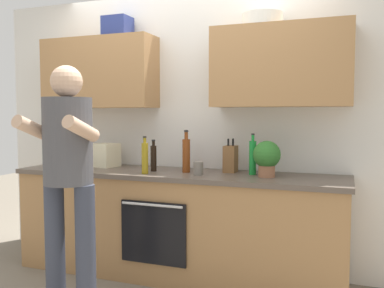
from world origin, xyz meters
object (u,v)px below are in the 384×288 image
Objects in this scene: person_standing at (68,167)px; bottle_oil at (145,157)px; bottle_soda at (253,157)px; bottle_wine at (187,157)px; potted_herb at (267,157)px; bottle_vinegar at (186,155)px; grocery_bag_rice at (106,155)px; cup_stoneware at (198,168)px; knife_block at (231,159)px; bottle_soy at (154,158)px.

bottle_oil is at bearing 68.06° from person_standing.
person_standing is 1.44m from bottle_soda.
bottle_soda is at bearing -6.19° from bottle_wine.
potted_herb is (0.73, -0.15, 0.05)m from bottle_wine.
bottle_vinegar is 0.85m from grocery_bag_rice.
bottle_vinegar is (0.05, -0.13, 0.04)m from bottle_wine.
knife_block reaches higher than cup_stoneware.
bottle_vinegar reaches higher than potted_herb.
bottle_oil is 0.93× the size of bottle_soda.
cup_stoneware is (0.70, 0.74, -0.07)m from person_standing.
person_standing is 6.77× the size of bottle_wine.
bottle_oil is 1.13× the size of bottle_soy.
bottle_soda is 1.40m from grocery_bag_rice.
bottle_vinegar is 0.29m from bottle_soy.
person_standing is at bearing -132.34° from knife_block.
person_standing reaches higher than bottle_oil.
knife_block is at bearing 51.63° from cup_stoneware.
bottle_soda is 0.22m from knife_block.
potted_herb is at bearing -11.91° from bottle_wine.
bottle_vinegar is 0.68m from potted_herb.
bottle_vinegar is 1.26× the size of potted_herb.
cup_stoneware is (0.44, -0.08, -0.06)m from bottle_soy.
bottle_soda is (1.11, 0.92, 0.02)m from person_standing.
bottle_soda is 0.45m from cup_stoneware.
bottle_wine is 0.76× the size of bottle_soda.
person_standing is 16.04× the size of cup_stoneware.
bottle_oil is 0.62m from grocery_bag_rice.
bottle_vinegar is 0.21m from cup_stoneware.
grocery_bag_rice is (-1.19, -0.05, -0.01)m from knife_block.
person_standing is 0.71m from bottle_oil.
bottle_wine is 0.90× the size of potted_herb.
bottle_soda is 1.18× the size of potted_herb.
cup_stoneware is at bearing -156.22° from bottle_soda.
bottle_wine is at bearing -178.80° from knife_block.
bottle_wine is at bearing 53.25° from bottle_oil.
bottle_soda reaches higher than bottle_wine.
bottle_oil is at bearing -146.42° from bottle_vinegar.
person_standing reaches higher than bottle_vinegar.
person_standing is at bearing -117.31° from bottle_wine.
person_standing is 1.49m from potted_herb.
bottle_oil reaches higher than potted_herb.
bottle_wine is at bearing 128.82° from cup_stoneware.
bottle_soy is 0.66m from knife_block.
grocery_bag_rice is at bearing 179.02° from bottle_soda.
bottle_wine is 0.75m from potted_herb.
knife_block is (0.90, 0.99, -0.01)m from person_standing.
bottle_soda is (0.84, 0.26, 0.01)m from bottle_oil.
grocery_bag_rice is (-0.55, 0.13, -0.01)m from bottle_soy.
potted_herb is (0.97, 0.17, 0.02)m from bottle_oil.
bottle_soy is 1.26× the size of grocery_bag_rice.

